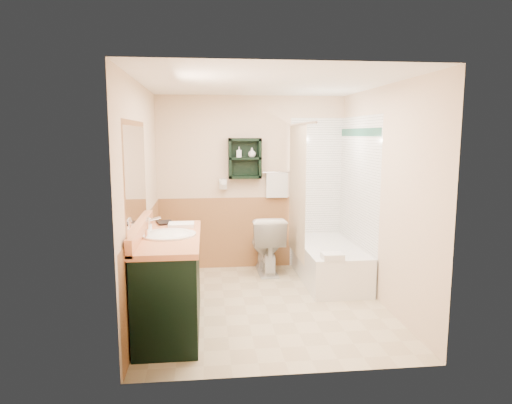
% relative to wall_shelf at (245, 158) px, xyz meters
% --- Properties ---
extents(floor, '(3.00, 3.00, 0.00)m').
position_rel_wall_shelf_xyz_m(floor, '(0.10, -1.41, -1.55)').
color(floor, '#C5B690').
rests_on(floor, ground).
extents(back_wall, '(2.60, 0.04, 2.40)m').
position_rel_wall_shelf_xyz_m(back_wall, '(0.10, 0.11, -0.35)').
color(back_wall, beige).
rests_on(back_wall, ground).
extents(left_wall, '(0.04, 3.00, 2.40)m').
position_rel_wall_shelf_xyz_m(left_wall, '(-1.22, -1.41, -0.35)').
color(left_wall, beige).
rests_on(left_wall, ground).
extents(right_wall, '(0.04, 3.00, 2.40)m').
position_rel_wall_shelf_xyz_m(right_wall, '(1.42, -1.41, -0.35)').
color(right_wall, beige).
rests_on(right_wall, ground).
extents(ceiling, '(2.60, 3.00, 0.04)m').
position_rel_wall_shelf_xyz_m(ceiling, '(0.10, -1.41, 0.87)').
color(ceiling, white).
rests_on(ceiling, back_wall).
extents(wainscot_left, '(2.98, 2.98, 1.00)m').
position_rel_wall_shelf_xyz_m(wainscot_left, '(-1.19, -1.41, -1.05)').
color(wainscot_left, '#B6794A').
rests_on(wainscot_left, left_wall).
extents(wainscot_back, '(2.58, 2.58, 1.00)m').
position_rel_wall_shelf_xyz_m(wainscot_back, '(0.10, 0.08, -1.05)').
color(wainscot_back, '#B6794A').
rests_on(wainscot_back, back_wall).
extents(mirror_frame, '(1.30, 1.30, 1.00)m').
position_rel_wall_shelf_xyz_m(mirror_frame, '(-1.17, -1.96, -0.05)').
color(mirror_frame, brown).
rests_on(mirror_frame, left_wall).
extents(mirror_glass, '(1.20, 1.20, 0.90)m').
position_rel_wall_shelf_xyz_m(mirror_glass, '(-1.17, -1.96, -0.05)').
color(mirror_glass, white).
rests_on(mirror_glass, left_wall).
extents(tile_right, '(1.50, 1.50, 2.10)m').
position_rel_wall_shelf_xyz_m(tile_right, '(1.38, -0.66, -0.50)').
color(tile_right, white).
rests_on(tile_right, right_wall).
extents(tile_back, '(0.95, 0.95, 2.10)m').
position_rel_wall_shelf_xyz_m(tile_back, '(1.13, 0.07, -0.50)').
color(tile_back, white).
rests_on(tile_back, back_wall).
extents(tile_accent, '(1.50, 1.50, 0.10)m').
position_rel_wall_shelf_xyz_m(tile_accent, '(1.37, -0.66, 0.35)').
color(tile_accent, '#154C3A').
rests_on(tile_accent, right_wall).
extents(wall_shelf, '(0.45, 0.15, 0.55)m').
position_rel_wall_shelf_xyz_m(wall_shelf, '(0.00, 0.00, 0.00)').
color(wall_shelf, black).
rests_on(wall_shelf, back_wall).
extents(hair_dryer, '(0.10, 0.24, 0.18)m').
position_rel_wall_shelf_xyz_m(hair_dryer, '(-0.30, 0.02, -0.35)').
color(hair_dryer, silver).
rests_on(hair_dryer, back_wall).
extents(towel_bar, '(0.40, 0.06, 0.40)m').
position_rel_wall_shelf_xyz_m(towel_bar, '(0.45, 0.04, -0.20)').
color(towel_bar, white).
rests_on(towel_bar, back_wall).
extents(curtain_rod, '(0.03, 1.60, 0.03)m').
position_rel_wall_shelf_xyz_m(curtain_rod, '(0.63, -0.66, 0.45)').
color(curtain_rod, silver).
rests_on(curtain_rod, back_wall).
extents(shower_curtain, '(1.05, 1.05, 1.70)m').
position_rel_wall_shelf_xyz_m(shower_curtain, '(0.63, -0.48, -0.40)').
color(shower_curtain, '#C6B495').
rests_on(shower_curtain, curtain_rod).
extents(vanity, '(0.59, 1.46, 0.92)m').
position_rel_wall_shelf_xyz_m(vanity, '(-0.89, -1.90, -1.09)').
color(vanity, black).
rests_on(vanity, ground).
extents(bathtub, '(0.70, 1.50, 0.47)m').
position_rel_wall_shelf_xyz_m(bathtub, '(1.03, -0.65, -1.32)').
color(bathtub, white).
rests_on(bathtub, ground).
extents(toilet, '(0.45, 0.80, 0.78)m').
position_rel_wall_shelf_xyz_m(toilet, '(0.27, -0.20, -1.16)').
color(toilet, white).
rests_on(toilet, ground).
extents(counter_towel, '(0.26, 0.21, 0.04)m').
position_rel_wall_shelf_xyz_m(counter_towel, '(-0.79, -1.50, -0.61)').
color(counter_towel, white).
rests_on(counter_towel, vanity).
extents(vanity_book, '(0.17, 0.06, 0.22)m').
position_rel_wall_shelf_xyz_m(vanity_book, '(-1.06, -1.33, -0.51)').
color(vanity_book, black).
rests_on(vanity_book, vanity).
extents(tub_towel, '(0.24, 0.20, 0.07)m').
position_rel_wall_shelf_xyz_m(tub_towel, '(0.88, -1.30, -1.05)').
color(tub_towel, white).
rests_on(tub_towel, bathtub).
extents(soap_bottle_a, '(0.08, 0.15, 0.07)m').
position_rel_wall_shelf_xyz_m(soap_bottle_a, '(-0.08, -0.01, 0.05)').
color(soap_bottle_a, white).
rests_on(soap_bottle_a, wall_shelf).
extents(soap_bottle_b, '(0.11, 0.13, 0.10)m').
position_rel_wall_shelf_xyz_m(soap_bottle_b, '(0.10, -0.01, 0.07)').
color(soap_bottle_b, white).
rests_on(soap_bottle_b, wall_shelf).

